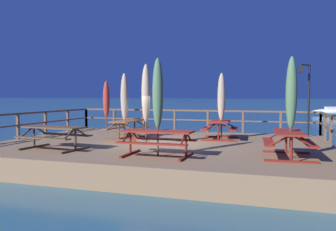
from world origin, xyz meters
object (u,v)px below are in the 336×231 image
(picnic_table_back_left, at_px, (127,125))
(picnic_table_mid_left, at_px, (289,138))
(patio_umbrella_short_front, at_px, (221,97))
(lamp_post_hooked, at_px, (306,88))
(patio_umbrella_short_mid, at_px, (124,97))
(picnic_table_mid_centre, at_px, (54,132))
(patio_umbrella_tall_mid_left, at_px, (291,93))
(picnic_table_front_left, at_px, (157,137))
(patio_umbrella_tall_mid_right, at_px, (106,100))
(sailboat_distant, at_px, (335,111))
(patio_umbrella_short_back, at_px, (146,94))
(patio_umbrella_tall_back_right, at_px, (158,94))
(picnic_table_back_right, at_px, (220,126))

(picnic_table_back_left, xyz_separation_m, picnic_table_mid_left, (6.35, -2.70, 0.00))
(patio_umbrella_short_front, bearing_deg, lamp_post_hooked, 31.91)
(picnic_table_mid_left, distance_m, patio_umbrella_short_mid, 7.04)
(picnic_table_mid_centre, distance_m, lamp_post_hooked, 10.53)
(patio_umbrella_short_mid, xyz_separation_m, patio_umbrella_tall_mid_left, (6.48, -2.59, 0.13))
(picnic_table_front_left, bearing_deg, patio_umbrella_short_front, 75.82)
(patio_umbrella_tall_mid_right, xyz_separation_m, patio_umbrella_short_front, (5.83, -1.12, 0.13))
(patio_umbrella_tall_mid_left, bearing_deg, sailboat_distant, 80.80)
(picnic_table_front_left, relative_size, patio_umbrella_tall_mid_left, 0.73)
(patio_umbrella_short_front, bearing_deg, patio_umbrella_tall_mid_right, 169.15)
(patio_umbrella_tall_mid_left, bearing_deg, patio_umbrella_short_mid, 158.17)
(patio_umbrella_short_mid, distance_m, patio_umbrella_short_back, 2.17)
(picnic_table_mid_centre, bearing_deg, patio_umbrella_short_front, 41.69)
(patio_umbrella_short_mid, relative_size, patio_umbrella_short_back, 0.93)
(patio_umbrella_tall_back_right, bearing_deg, patio_umbrella_short_mid, 127.78)
(patio_umbrella_short_back, bearing_deg, patio_umbrella_tall_back_right, -59.79)
(picnic_table_mid_left, xyz_separation_m, lamp_post_hooked, (0.77, 5.66, 1.55))
(picnic_table_back_left, bearing_deg, patio_umbrella_short_front, 13.22)
(patio_umbrella_short_mid, xyz_separation_m, patio_umbrella_short_front, (3.88, 0.97, -0.00))
(picnic_table_mid_centre, distance_m, sailboat_distant, 41.16)
(sailboat_distant, bearing_deg, patio_umbrella_short_mid, -109.63)
(patio_umbrella_short_front, distance_m, patio_umbrella_tall_mid_left, 4.42)
(picnic_table_back_left, height_order, patio_umbrella_tall_mid_left, patio_umbrella_tall_mid_left)
(picnic_table_back_left, height_order, picnic_table_mid_centre, same)
(patio_umbrella_short_back, bearing_deg, picnic_table_front_left, -60.14)
(picnic_table_back_left, bearing_deg, patio_umbrella_tall_mid_right, 135.29)
(picnic_table_back_right, distance_m, patio_umbrella_tall_mid_right, 5.96)
(picnic_table_mid_centre, bearing_deg, patio_umbrella_short_back, 36.07)
(patio_umbrella_tall_mid_left, height_order, patio_umbrella_short_back, patio_umbrella_short_back)
(lamp_post_hooked, bearing_deg, patio_umbrella_tall_mid_left, -97.30)
(picnic_table_mid_left, xyz_separation_m, patio_umbrella_tall_mid_right, (-8.38, 4.71, 1.04))
(picnic_table_mid_left, bearing_deg, picnic_table_back_right, 125.54)
(patio_umbrella_tall_back_right, xyz_separation_m, patio_umbrella_short_back, (-1.18, 2.03, 0.02))
(patio_umbrella_short_mid, bearing_deg, lamp_post_hooked, 22.89)
(picnic_table_back_right, bearing_deg, picnic_table_front_left, -103.26)
(picnic_table_mid_centre, distance_m, patio_umbrella_short_back, 3.43)
(patio_umbrella_tall_mid_right, bearing_deg, patio_umbrella_tall_mid_left, -29.04)
(patio_umbrella_short_front, height_order, patio_umbrella_short_back, patio_umbrella_short_back)
(picnic_table_back_left, relative_size, lamp_post_hooked, 0.59)
(picnic_table_back_right, bearing_deg, picnic_table_back_left, -165.61)
(patio_umbrella_short_back, bearing_deg, picnic_table_back_left, 133.12)
(lamp_post_hooked, bearing_deg, picnic_table_back_left, -157.42)
(picnic_table_front_left, xyz_separation_m, lamp_post_hooked, (4.47, 6.59, 1.55))
(patio_umbrella_short_back, bearing_deg, patio_umbrella_short_front, 46.93)
(picnic_table_front_left, distance_m, patio_umbrella_tall_back_right, 1.28)
(patio_umbrella_tall_mid_left, distance_m, lamp_post_hooked, 5.69)
(picnic_table_mid_centre, height_order, lamp_post_hooked, lamp_post_hooked)
(picnic_table_front_left, relative_size, patio_umbrella_tall_back_right, 0.73)
(picnic_table_back_right, relative_size, patio_umbrella_short_back, 0.61)
(picnic_table_back_right, relative_size, picnic_table_front_left, 0.84)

